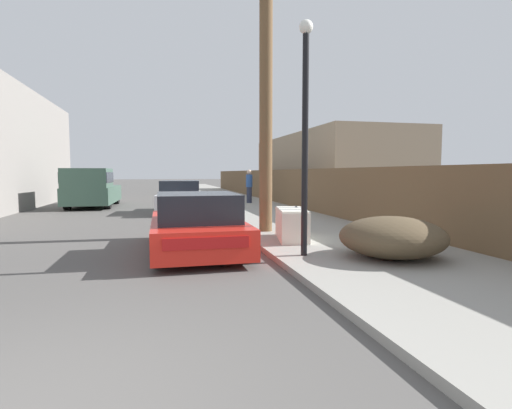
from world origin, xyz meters
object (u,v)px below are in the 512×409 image
Objects in this scene: car_parked_mid at (180,198)px; street_lamp at (305,120)px; parked_sports_car_red at (196,225)px; discarded_fridge at (292,224)px; utility_pole at (266,93)px; pickup_truck at (91,188)px; pedestrian at (249,186)px; brush_pile at (392,237)px.

street_lamp is (1.83, -10.34, 2.05)m from car_parked_mid.
discarded_fridge is at bearing 9.64° from parked_sports_car_red.
street_lamp is at bearing -92.10° from utility_pole.
street_lamp is (-0.12, -3.33, -1.14)m from utility_pole.
parked_sports_car_red is 8.91m from car_parked_mid.
parked_sports_car_red is 0.79× the size of pickup_truck.
street_lamp is (-0.36, -1.81, 2.21)m from discarded_fridge.
car_parked_mid is 0.58× the size of utility_pole.
street_lamp is 13.70m from pedestrian.
discarded_fridge is at bearing -97.60° from pedestrian.
parked_sports_car_red is 4.30m from utility_pole.
car_parked_mid reaches higher than discarded_fridge.
discarded_fridge is 13.56m from pickup_truck.
pedestrian reaches higher than car_parked_mid.
street_lamp reaches higher than pedestrian.
parked_sports_car_red is at bearing -85.67° from car_parked_mid.
discarded_fridge is 8.81m from car_parked_mid.
pickup_truck is (-4.04, 12.36, 0.37)m from parked_sports_car_red.
utility_pole reaches higher than car_parked_mid.
discarded_fridge is 2.88m from street_lamp.
pickup_truck is 0.73× the size of utility_pole.
parked_sports_car_red is at bearing -137.18° from utility_pole.
car_parked_mid is 2.40× the size of pedestrian.
brush_pile is (7.51, -14.36, -0.45)m from pickup_truck.
brush_pile is at bearing 118.67° from pickup_truck.
pedestrian is at bearing 81.91° from street_lamp.
parked_sports_car_red is at bearing 150.08° from brush_pile.
parked_sports_car_red is 2.11× the size of brush_pile.
car_parked_mid is 10.70m from street_lamp.
pickup_truck reaches higher than car_parked_mid.
car_parked_mid is 0.95× the size of street_lamp.
car_parked_mid is 7.95m from utility_pole.
car_parked_mid is (-2.19, 8.53, 0.16)m from discarded_fridge.
car_parked_mid is 11.42m from brush_pile.
street_lamp is 2.24× the size of brush_pile.
utility_pole is (1.95, -7.01, 3.20)m from car_parked_mid.
brush_pile is at bearing -20.28° from street_lamp.
pickup_truck is (-6.33, 11.98, 0.47)m from discarded_fridge.
pedestrian is (7.88, -0.33, 0.07)m from pickup_truck.
utility_pole is 3.70× the size of brush_pile.
car_parked_mid reaches higher than brush_pile.
car_parked_mid is at bearing 100.05° from street_lamp.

